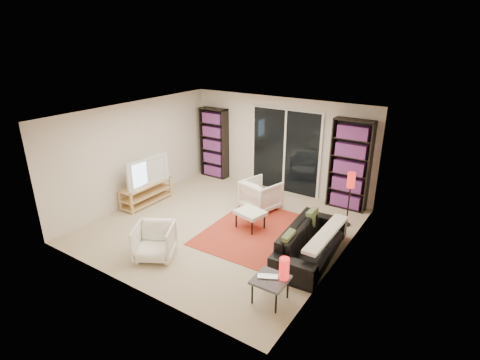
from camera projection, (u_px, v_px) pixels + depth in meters
name	position (u px, v px, depth m)	size (l,w,h in m)	color
floor	(223.00, 225.00, 8.01)	(5.00, 5.00, 0.00)	tan
wall_back	(279.00, 144.00, 9.52)	(5.00, 0.02, 2.40)	beige
wall_front	(124.00, 221.00, 5.62)	(5.00, 0.02, 2.40)	beige
wall_left	(136.00, 153.00, 8.85)	(0.02, 5.00, 2.40)	beige
wall_right	(342.00, 201.00, 6.29)	(0.02, 5.00, 2.40)	beige
ceiling	(220.00, 114.00, 7.13)	(5.00, 5.00, 0.02)	white
sliding_door	(285.00, 152.00, 9.44)	(1.92, 0.08, 2.16)	white
bookshelf_left	(214.00, 143.00, 10.46)	(0.80, 0.30, 1.95)	black
bookshelf_right	(350.00, 165.00, 8.47)	(0.90, 0.30, 2.10)	black
tv_stand	(147.00, 193.00, 8.99)	(0.43, 1.34, 0.50)	tan
tv	(145.00, 170.00, 8.77)	(1.17, 0.15, 0.67)	black
rug	(254.00, 231.00, 7.78)	(1.78, 2.41, 0.01)	#AD3321
sofa	(311.00, 242.00, 6.79)	(2.06, 0.80, 0.60)	black
armchair_back	(261.00, 195.00, 8.66)	(0.75, 0.77, 0.70)	white
armchair_front	(154.00, 241.00, 6.77)	(0.68, 0.70, 0.64)	white
ottoman	(250.00, 213.00, 7.77)	(0.66, 0.58, 0.40)	white
side_table	(271.00, 281.00, 5.62)	(0.51, 0.51, 0.40)	#46464B
laptop	(268.00, 278.00, 5.59)	(0.31, 0.20, 0.02)	silver
table_lamp	(284.00, 268.00, 5.56)	(0.15, 0.15, 0.34)	red
floor_lamp	(350.00, 186.00, 7.70)	(0.18, 0.18, 1.20)	black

